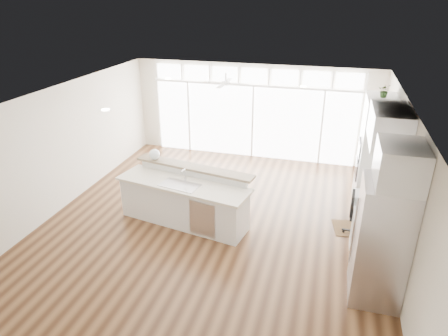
# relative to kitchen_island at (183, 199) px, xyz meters

# --- Properties ---
(floor) EXTENTS (7.00, 8.00, 0.02)m
(floor) POSITION_rel_kitchen_island_xyz_m (0.61, 0.11, -0.57)
(floor) COLOR #3C2312
(floor) RESTS_ON ground
(ceiling) EXTENTS (7.00, 8.00, 0.02)m
(ceiling) POSITION_rel_kitchen_island_xyz_m (0.61, 0.11, 2.14)
(ceiling) COLOR silver
(ceiling) RESTS_ON wall_back
(wall_back) EXTENTS (7.00, 0.04, 2.70)m
(wall_back) POSITION_rel_kitchen_island_xyz_m (0.61, 4.11, 0.79)
(wall_back) COLOR beige
(wall_back) RESTS_ON floor
(wall_front) EXTENTS (7.00, 0.04, 2.70)m
(wall_front) POSITION_rel_kitchen_island_xyz_m (0.61, -3.89, 0.79)
(wall_front) COLOR beige
(wall_front) RESTS_ON floor
(wall_left) EXTENTS (0.04, 8.00, 2.70)m
(wall_left) POSITION_rel_kitchen_island_xyz_m (-2.89, 0.11, 0.79)
(wall_left) COLOR beige
(wall_left) RESTS_ON floor
(wall_right) EXTENTS (0.04, 8.00, 2.70)m
(wall_right) POSITION_rel_kitchen_island_xyz_m (4.11, 0.11, 0.79)
(wall_right) COLOR beige
(wall_right) RESTS_ON floor
(glass_wall) EXTENTS (5.80, 0.06, 2.08)m
(glass_wall) POSITION_rel_kitchen_island_xyz_m (0.61, 4.05, 0.49)
(glass_wall) COLOR white
(glass_wall) RESTS_ON wall_back
(transom_row) EXTENTS (5.90, 0.06, 0.40)m
(transom_row) POSITION_rel_kitchen_island_xyz_m (0.61, 4.05, 1.82)
(transom_row) COLOR white
(transom_row) RESTS_ON wall_back
(desk_window) EXTENTS (0.04, 0.85, 0.85)m
(desk_window) POSITION_rel_kitchen_island_xyz_m (4.07, 0.41, 0.99)
(desk_window) COLOR silver
(desk_window) RESTS_ON wall_right
(ceiling_fan) EXTENTS (1.16, 1.16, 0.32)m
(ceiling_fan) POSITION_rel_kitchen_island_xyz_m (0.11, 2.91, 1.92)
(ceiling_fan) COLOR white
(ceiling_fan) RESTS_ON ceiling
(recessed_lights) EXTENTS (3.40, 3.00, 0.02)m
(recessed_lights) POSITION_rel_kitchen_island_xyz_m (0.61, 0.31, 2.12)
(recessed_lights) COLOR white
(recessed_lights) RESTS_ON ceiling
(oven_cabinet) EXTENTS (0.64, 1.20, 2.50)m
(oven_cabinet) POSITION_rel_kitchen_island_xyz_m (3.78, 1.91, 0.69)
(oven_cabinet) COLOR white
(oven_cabinet) RESTS_ON floor
(desk_nook) EXTENTS (0.72, 1.30, 0.76)m
(desk_nook) POSITION_rel_kitchen_island_xyz_m (3.74, 0.41, -0.18)
(desk_nook) COLOR white
(desk_nook) RESTS_ON floor
(upper_cabinets) EXTENTS (0.64, 1.30, 0.64)m
(upper_cabinets) POSITION_rel_kitchen_island_xyz_m (3.78, 0.41, 1.79)
(upper_cabinets) COLOR white
(upper_cabinets) RESTS_ON wall_right
(refrigerator) EXTENTS (0.76, 0.90, 2.00)m
(refrigerator) POSITION_rel_kitchen_island_xyz_m (3.72, -1.24, 0.44)
(refrigerator) COLOR silver
(refrigerator) RESTS_ON floor
(fridge_cabinet) EXTENTS (0.64, 0.90, 0.60)m
(fridge_cabinet) POSITION_rel_kitchen_island_xyz_m (3.78, -1.24, 1.74)
(fridge_cabinet) COLOR white
(fridge_cabinet) RESTS_ON wall_right
(framed_photos) EXTENTS (0.06, 0.22, 0.80)m
(framed_photos) POSITION_rel_kitchen_island_xyz_m (4.07, 1.03, 0.84)
(framed_photos) COLOR black
(framed_photos) RESTS_ON wall_right
(kitchen_island) EXTENTS (2.98, 1.57, 1.13)m
(kitchen_island) POSITION_rel_kitchen_island_xyz_m (0.00, 0.00, 0.00)
(kitchen_island) COLOR white
(kitchen_island) RESTS_ON floor
(rug) EXTENTS (0.98, 0.78, 0.01)m
(rug) POSITION_rel_kitchen_island_xyz_m (3.51, 0.70, -0.56)
(rug) COLOR #352111
(rug) RESTS_ON floor
(office_chair) EXTENTS (0.50, 0.47, 0.92)m
(office_chair) POSITION_rel_kitchen_island_xyz_m (3.58, 0.47, -0.11)
(office_chair) COLOR black
(office_chair) RESTS_ON floor
(fishbowl) EXTENTS (0.25, 0.25, 0.24)m
(fishbowl) POSITION_rel_kitchen_island_xyz_m (-0.86, 0.57, 0.68)
(fishbowl) COLOR silver
(fishbowl) RESTS_ON kitchen_island
(monitor) EXTENTS (0.14, 0.47, 0.39)m
(monitor) POSITION_rel_kitchen_island_xyz_m (3.66, 0.41, 0.39)
(monitor) COLOR black
(monitor) RESTS_ON desk_nook
(keyboard) EXTENTS (0.17, 0.36, 0.02)m
(keyboard) POSITION_rel_kitchen_island_xyz_m (3.49, 0.41, 0.21)
(keyboard) COLOR silver
(keyboard) RESTS_ON desk_nook
(potted_plant) EXTENTS (0.29, 0.32, 0.22)m
(potted_plant) POSITION_rel_kitchen_island_xyz_m (3.78, 1.91, 2.05)
(potted_plant) COLOR #335B27
(potted_plant) RESTS_ON oven_cabinet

